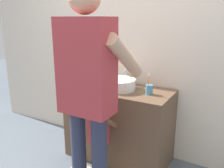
{
  "coord_description": "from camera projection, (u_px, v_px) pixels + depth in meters",
  "views": [
    {
      "loc": [
        1.13,
        -1.82,
        1.53
      ],
      "look_at": [
        0.0,
        0.15,
        0.9
      ],
      "focal_mm": 38.14,
      "sensor_mm": 36.0,
      "label": 1
    }
  ],
  "objects": [
    {
      "name": "faucet",
      "position": [
        128.0,
        77.0,
        2.65
      ],
      "size": [
        0.18,
        0.14,
        0.18
      ],
      "color": "#B7BABF",
      "rests_on": "vanity_cabinet"
    },
    {
      "name": "back_wall",
      "position": [
        133.0,
        35.0,
        2.63
      ],
      "size": [
        4.4,
        0.08,
        2.7
      ],
      "color": "beige",
      "rests_on": "ground"
    },
    {
      "name": "vanity_cabinet",
      "position": [
        119.0,
        124.0,
        2.61
      ],
      "size": [
        1.11,
        0.54,
        0.81
      ],
      "primitive_type": "cube",
      "color": "brown",
      "rests_on": "ground"
    },
    {
      "name": "child_toddler",
      "position": [
        99.0,
        132.0,
        2.26
      ],
      "size": [
        0.25,
        0.25,
        0.81
      ],
      "color": "#2D334C",
      "rests_on": "ground"
    },
    {
      "name": "sink_basin",
      "position": [
        118.0,
        84.0,
        2.47
      ],
      "size": [
        0.36,
        0.36,
        0.11
      ],
      "color": "white",
      "rests_on": "vanity_cabinet"
    },
    {
      "name": "toothbrush_cup",
      "position": [
        149.0,
        89.0,
        2.31
      ],
      "size": [
        0.07,
        0.07,
        0.21
      ],
      "color": "#4C8EB2",
      "rests_on": "vanity_cabinet"
    },
    {
      "name": "adult_parent",
      "position": [
        88.0,
        81.0,
        1.8
      ],
      "size": [
        0.55,
        0.58,
        1.78
      ],
      "color": "#2D334C",
      "rests_on": "ground"
    }
  ]
}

